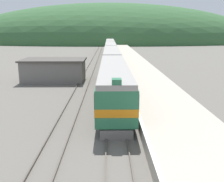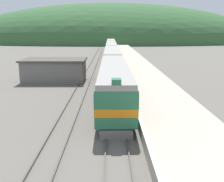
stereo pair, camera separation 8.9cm
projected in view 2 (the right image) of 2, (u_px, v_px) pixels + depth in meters
track_main at (111, 59)px, 67.28m from camera, size 1.52×180.00×0.16m
track_siding at (96, 59)px, 67.25m from camera, size 1.52×180.00×0.16m
platform at (138, 69)px, 47.76m from camera, size 6.05×140.00×0.93m
distant_hills at (110, 42)px, 158.05m from camera, size 180.28×81.12×45.31m
station_shed at (55, 70)px, 38.95m from camera, size 9.28×5.92×3.27m
express_train_lead_car at (114, 82)px, 27.45m from camera, size 3.02×20.93×4.28m
carriage_second at (112, 58)px, 49.82m from camera, size 3.01×22.79×3.92m
carriage_third at (111, 49)px, 72.86m from camera, size 3.01×22.79×3.92m
carriage_fourth at (111, 45)px, 95.90m from camera, size 3.01×22.79×3.92m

